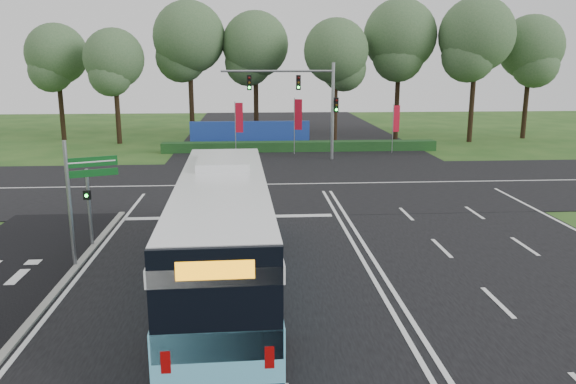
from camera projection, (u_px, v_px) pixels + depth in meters
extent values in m
plane|color=#234B19|center=(357.00, 251.00, 21.38)|extent=(120.00, 120.00, 0.00)
cube|color=black|center=(357.00, 251.00, 21.37)|extent=(20.00, 120.00, 0.04)
cube|color=black|center=(319.00, 184.00, 33.03)|extent=(120.00, 14.00, 0.05)
cube|color=gray|center=(60.00, 287.00, 17.78)|extent=(0.25, 18.00, 0.12)
cube|color=#6DD7FE|center=(224.00, 252.00, 17.70)|extent=(3.08, 13.24, 1.21)
cube|color=black|center=(224.00, 269.00, 17.82)|extent=(3.06, 13.17, 0.33)
cube|color=black|center=(223.00, 219.00, 17.45)|extent=(2.97, 13.04, 1.04)
cube|color=white|center=(222.00, 198.00, 17.30)|extent=(3.08, 13.24, 0.38)
cube|color=white|center=(222.00, 186.00, 17.21)|extent=(3.02, 12.71, 0.38)
cube|color=white|center=(223.00, 160.00, 19.80)|extent=(1.84, 3.34, 0.27)
cube|color=black|center=(216.00, 306.00, 11.11)|extent=(2.66, 0.19, 2.41)
cube|color=orange|center=(215.00, 270.00, 10.89)|extent=(1.54, 0.10, 0.38)
cylinder|color=black|center=(192.00, 236.00, 21.34)|extent=(0.34, 1.15, 1.14)
cylinder|color=black|center=(260.00, 234.00, 21.57)|extent=(0.34, 1.15, 1.14)
cylinder|color=black|center=(168.00, 334.00, 13.67)|extent=(0.34, 1.15, 1.14)
cylinder|color=black|center=(274.00, 329.00, 13.91)|extent=(0.34, 1.15, 1.14)
cylinder|color=gray|center=(90.00, 209.00, 21.53)|extent=(0.12, 0.12, 3.09)
cube|color=black|center=(87.00, 195.00, 21.23)|extent=(0.29, 0.23, 0.35)
sphere|color=#19F233|center=(86.00, 196.00, 21.13)|extent=(0.12, 0.12, 0.12)
cylinder|color=gray|center=(70.00, 205.00, 19.21)|extent=(0.13, 0.13, 4.48)
cube|color=#0D4B19|center=(92.00, 162.00, 19.24)|extent=(1.58, 0.68, 0.34)
cube|color=#0D4B19|center=(93.00, 173.00, 19.33)|extent=(1.58, 0.68, 0.25)
cube|color=white|center=(92.00, 162.00, 19.20)|extent=(1.46, 0.59, 0.04)
cylinder|color=gray|center=(235.00, 129.00, 42.23)|extent=(0.06, 0.06, 4.15)
cube|color=red|center=(239.00, 118.00, 42.06)|extent=(0.55, 0.04, 2.22)
cylinder|color=gray|center=(294.00, 126.00, 43.22)|extent=(0.07, 0.07, 4.36)
cube|color=red|center=(298.00, 115.00, 42.91)|extent=(0.55, 0.26, 2.33)
cylinder|color=gray|center=(393.00, 129.00, 43.71)|extent=(0.06, 0.06, 3.84)
cube|color=red|center=(397.00, 119.00, 43.60)|extent=(0.51, 0.15, 2.05)
cylinder|color=gray|center=(333.00, 112.00, 40.64)|extent=(0.24, 0.24, 7.00)
cylinder|color=gray|center=(277.00, 71.00, 39.72)|extent=(8.00, 0.16, 0.16)
cube|color=black|center=(298.00, 83.00, 40.00)|extent=(0.32, 0.28, 1.05)
cube|color=black|center=(249.00, 83.00, 39.77)|extent=(0.32, 0.28, 1.05)
cube|color=black|center=(336.00, 105.00, 40.54)|extent=(0.32, 0.28, 1.05)
cube|color=#153A19|center=(300.00, 146.00, 45.09)|extent=(22.00, 1.20, 0.80)
cube|color=#1C3A99|center=(250.00, 134.00, 47.10)|extent=(10.00, 0.30, 2.20)
cylinder|color=black|center=(61.00, 100.00, 51.04)|extent=(0.44, 0.44, 7.35)
sphere|color=#365733|center=(57.00, 54.00, 50.12)|extent=(5.41, 5.41, 5.41)
cylinder|color=black|center=(117.00, 104.00, 48.76)|extent=(0.44, 0.44, 6.96)
sphere|color=#365733|center=(114.00, 58.00, 47.89)|extent=(5.13, 5.13, 5.13)
cylinder|color=black|center=(191.00, 92.00, 51.20)|extent=(0.44, 0.44, 8.73)
sphere|color=#365733|center=(189.00, 37.00, 50.11)|extent=(6.44, 6.44, 6.44)
cylinder|color=black|center=(256.00, 95.00, 51.86)|extent=(0.44, 0.44, 8.15)
sphere|color=#365733|center=(255.00, 44.00, 50.84)|extent=(6.01, 6.01, 6.01)
cylinder|color=black|center=(335.00, 100.00, 49.02)|extent=(0.44, 0.44, 7.56)
sphere|color=#365733|center=(336.00, 51.00, 48.08)|extent=(5.57, 5.57, 5.57)
cylinder|color=black|center=(397.00, 91.00, 51.14)|extent=(0.44, 0.44, 8.84)
sphere|color=#365733|center=(400.00, 36.00, 50.04)|extent=(6.51, 6.51, 6.51)
cylinder|color=black|center=(473.00, 92.00, 49.64)|extent=(0.44, 0.44, 8.85)
sphere|color=#365733|center=(477.00, 35.00, 48.53)|extent=(6.52, 6.52, 6.52)
cylinder|color=black|center=(526.00, 96.00, 52.08)|extent=(0.44, 0.44, 7.92)
sphere|color=#365733|center=(531.00, 47.00, 51.09)|extent=(5.84, 5.84, 5.84)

